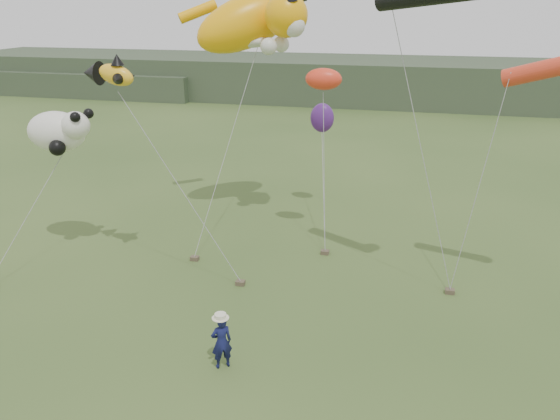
% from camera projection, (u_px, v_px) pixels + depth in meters
% --- Properties ---
extents(ground, '(120.00, 120.00, 0.00)m').
position_uv_depth(ground, '(233.00, 362.00, 15.19)').
color(ground, '#385123').
rests_on(ground, ground).
extents(headland, '(90.00, 13.00, 4.00)m').
position_uv_depth(headland, '(341.00, 80.00, 55.76)').
color(headland, '#2D3D28').
rests_on(headland, ground).
extents(festival_attendant, '(0.69, 0.64, 1.58)m').
position_uv_depth(festival_attendant, '(222.00, 342.00, 14.74)').
color(festival_attendant, '#121543').
rests_on(festival_attendant, ground).
extents(sandbag_anchors, '(15.95, 5.87, 0.16)m').
position_uv_depth(sandbag_anchors, '(240.00, 273.00, 19.98)').
color(sandbag_anchors, brown).
rests_on(sandbag_anchors, ground).
extents(cat_kite, '(6.05, 4.58, 3.49)m').
position_uv_depth(cat_kite, '(255.00, 21.00, 22.22)').
color(cat_kite, '#FFA908').
rests_on(cat_kite, ground).
extents(fish_kite, '(2.09, 1.39, 1.14)m').
position_uv_depth(fish_kite, '(107.00, 73.00, 18.04)').
color(fish_kite, yellow).
rests_on(fish_kite, ground).
extents(tube_kites, '(7.11, 2.50, 3.28)m').
position_uv_depth(tube_kites, '(496.00, 26.00, 15.71)').
color(tube_kites, black).
rests_on(tube_kites, ground).
extents(panda_kite, '(2.70, 1.75, 1.68)m').
position_uv_depth(panda_kite, '(60.00, 131.00, 20.40)').
color(panda_kite, white).
rests_on(panda_kite, ground).
extents(misc_kites, '(1.88, 4.58, 3.32)m').
position_uv_depth(misc_kites, '(323.00, 101.00, 22.93)').
color(misc_kites, red).
rests_on(misc_kites, ground).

